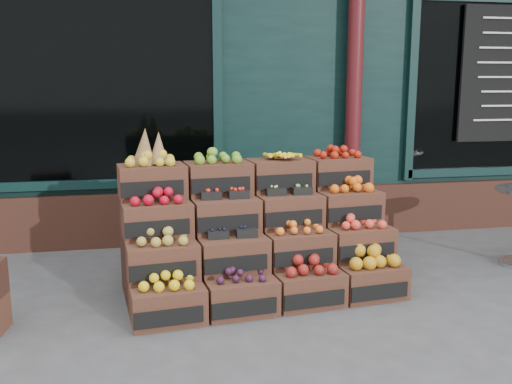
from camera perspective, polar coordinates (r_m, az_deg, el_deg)
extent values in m
plane|color=#48484B|center=(4.71, 4.12, -11.74)|extent=(60.00, 60.00, 0.00)
cube|color=black|center=(9.47, -4.18, 14.48)|extent=(12.00, 6.00, 4.80)
cube|color=black|center=(6.55, -0.90, 8.21)|extent=(12.00, 0.12, 3.00)
cube|color=#391E16|center=(6.64, -0.76, -2.21)|extent=(12.00, 0.18, 0.60)
cube|color=black|center=(6.38, -15.30, 10.01)|extent=(2.40, 0.06, 2.00)
cube|color=black|center=(7.71, 23.66, 9.59)|extent=(2.40, 0.06, 2.00)
cylinder|color=#4B1115|center=(6.67, 9.74, 8.97)|extent=(0.18, 0.18, 3.20)
cube|color=black|center=(7.65, 24.09, 10.68)|extent=(1.30, 0.04, 1.60)
cube|color=#4C2A1D|center=(4.51, -8.83, -10.98)|extent=(0.60, 0.45, 0.28)
cube|color=black|center=(4.33, -8.40, -12.32)|extent=(0.51, 0.07, 0.13)
cube|color=yellow|center=(4.44, -8.90, -8.77)|extent=(0.48, 0.34, 0.09)
cube|color=#4C2A1D|center=(4.62, -1.59, -10.30)|extent=(0.60, 0.45, 0.28)
cube|color=black|center=(4.45, -0.85, -11.56)|extent=(0.51, 0.07, 0.13)
cube|color=#321229|center=(4.56, -1.60, -8.25)|extent=(0.48, 0.34, 0.07)
cube|color=#4C2A1D|center=(4.80, 5.18, -9.51)|extent=(0.60, 0.45, 0.28)
cube|color=black|center=(4.63, 6.17, -10.67)|extent=(0.51, 0.07, 0.13)
cube|color=maroon|center=(4.73, 5.22, -7.33)|extent=(0.48, 0.34, 0.11)
cube|color=#4C2A1D|center=(5.04, 11.36, -8.68)|extent=(0.60, 0.45, 0.28)
cube|color=black|center=(4.88, 12.52, -9.73)|extent=(0.51, 0.07, 0.13)
cube|color=#C18616|center=(4.97, 11.45, -6.45)|extent=(0.48, 0.34, 0.13)
cube|color=#4C2A1D|center=(4.63, -9.38, -6.71)|extent=(0.60, 0.45, 0.28)
cube|color=black|center=(4.45, -8.98, -7.84)|extent=(0.51, 0.07, 0.13)
cube|color=#A99439|center=(4.58, -9.45, -4.49)|extent=(0.48, 0.34, 0.09)
cube|color=#4C2A1D|center=(4.74, -2.39, -6.16)|extent=(0.60, 0.45, 0.28)
cube|color=black|center=(4.56, -1.71, -7.23)|extent=(0.51, 0.07, 0.13)
cube|color=black|center=(4.70, -2.40, -4.35)|extent=(0.48, 0.34, 0.03)
cube|color=#4C2A1D|center=(4.92, 4.18, -5.55)|extent=(0.60, 0.45, 0.28)
cube|color=black|center=(4.74, 5.10, -6.55)|extent=(0.51, 0.07, 0.13)
cube|color=orange|center=(4.87, 4.21, -3.55)|extent=(0.48, 0.34, 0.08)
cube|color=#4C2A1D|center=(5.15, 10.22, -4.93)|extent=(0.60, 0.45, 0.28)
cube|color=black|center=(4.99, 11.30, -5.85)|extent=(0.51, 0.07, 0.13)
cube|color=#E4402E|center=(5.10, 10.29, -2.94)|extent=(0.48, 0.34, 0.09)
cube|color=#4C2A1D|center=(4.79, -9.88, -2.69)|extent=(0.60, 0.45, 0.28)
cube|color=black|center=(4.59, -9.53, -3.62)|extent=(0.51, 0.07, 0.13)
cube|color=#B20A1D|center=(4.75, -9.95, -0.50)|extent=(0.48, 0.34, 0.09)
cube|color=#4C2A1D|center=(4.89, -3.13, -2.25)|extent=(0.60, 0.45, 0.28)
cube|color=black|center=(4.70, -2.51, -3.13)|extent=(0.51, 0.07, 0.13)
cube|color=red|center=(4.86, -3.15, -0.43)|extent=(0.48, 0.34, 0.04)
cube|color=#4C2A1D|center=(5.06, 3.25, -1.80)|extent=(0.60, 0.45, 0.28)
cube|color=black|center=(4.88, 4.10, -2.63)|extent=(0.51, 0.07, 0.13)
cube|color=#8CBF49|center=(5.03, 3.27, -0.07)|extent=(0.48, 0.34, 0.03)
cube|color=#4C2A1D|center=(5.29, 9.14, -1.36)|extent=(0.60, 0.45, 0.28)
cube|color=black|center=(5.12, 10.16, -2.14)|extent=(0.51, 0.07, 0.13)
cube|color=orange|center=(5.25, 9.20, 0.65)|extent=(0.48, 0.34, 0.10)
cube|color=#4C2A1D|center=(4.96, -10.35, 1.06)|extent=(0.60, 0.45, 0.28)
cube|color=black|center=(4.76, -10.03, 0.33)|extent=(0.51, 0.07, 0.13)
cube|color=gold|center=(4.93, -10.43, 3.20)|extent=(0.48, 0.34, 0.09)
cube|color=#4C2A1D|center=(5.06, -3.82, 1.42)|extent=(0.60, 0.45, 0.28)
cube|color=black|center=(4.87, -3.25, 0.71)|extent=(0.51, 0.07, 0.13)
cube|color=#679C26|center=(5.03, -3.85, 3.51)|extent=(0.48, 0.34, 0.09)
cube|color=#4C2A1D|center=(5.22, 2.37, 1.73)|extent=(0.60, 0.45, 0.28)
cube|color=black|center=(5.04, 3.16, 1.06)|extent=(0.51, 0.07, 0.13)
cube|color=yellow|center=(5.20, 2.39, 3.72)|extent=(0.48, 0.34, 0.09)
cube|color=#4C2A1D|center=(5.45, 8.13, 2.01)|extent=(0.60, 0.45, 0.28)
cube|color=black|center=(5.27, 9.08, 1.37)|extent=(0.51, 0.07, 0.13)
cube|color=#A41B0C|center=(5.42, 8.18, 3.90)|extent=(0.48, 0.34, 0.08)
cube|color=#391E16|center=(4.91, 0.95, -8.98)|extent=(2.33, 0.64, 0.28)
cube|color=#391E16|center=(5.08, 0.11, -6.63)|extent=(2.33, 0.64, 0.56)
cube|color=#391E16|center=(5.25, -0.66, -4.44)|extent=(2.33, 0.64, 0.84)
cone|color=olive|center=(4.92, -11.10, 4.50)|extent=(0.19, 0.19, 0.32)
cone|color=olive|center=(4.96, -9.72, 4.35)|extent=(0.17, 0.17, 0.28)
imported|color=#18541C|center=(7.12, -18.54, 3.00)|extent=(0.77, 0.64, 1.80)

